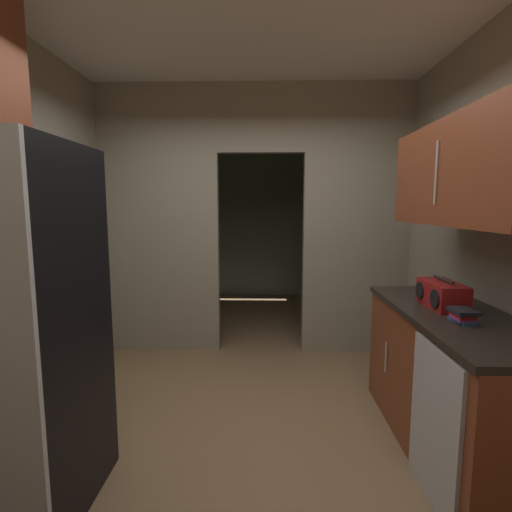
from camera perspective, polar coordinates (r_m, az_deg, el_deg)
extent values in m
plane|color=brown|center=(2.87, -1.45, -26.15)|extent=(20.00, 20.00, 0.00)
cube|color=silver|center=(3.20, -1.09, 31.00)|extent=(3.70, 7.60, 0.06)
cube|color=gray|center=(4.35, -13.86, 4.97)|extent=(1.26, 0.12, 2.84)
cube|color=gray|center=(4.30, 14.41, 4.93)|extent=(1.12, 0.12, 2.84)
cube|color=gray|center=(4.29, 0.73, 19.51)|extent=(0.91, 0.12, 0.71)
cube|color=slate|center=(6.89, 0.37, 6.01)|extent=(3.30, 0.10, 2.84)
cube|color=slate|center=(5.80, -15.93, 5.46)|extent=(0.10, 2.70, 2.84)
cube|color=slate|center=(5.73, 16.36, 5.43)|extent=(0.10, 2.70, 2.84)
cube|color=black|center=(2.39, -33.03, -9.37)|extent=(0.82, 0.75, 1.89)
cube|color=brown|center=(2.92, 26.77, -16.59)|extent=(0.60, 1.65, 0.88)
cube|color=black|center=(2.77, 27.33, -7.85)|extent=(0.64, 1.65, 0.04)
cylinder|color=#B7BABC|center=(2.48, 23.68, -19.67)|extent=(0.01, 0.01, 0.22)
cylinder|color=#B7BABC|center=(3.11, 18.50, -13.84)|extent=(0.01, 0.01, 0.22)
cube|color=#B7BABC|center=(2.43, 24.60, -21.81)|extent=(0.02, 0.56, 0.86)
cube|color=brown|center=(2.69, 28.47, 10.66)|extent=(0.34, 1.48, 0.63)
cylinder|color=#B7BABC|center=(2.62, 24.85, 10.99)|extent=(0.01, 0.01, 0.38)
cube|color=maroon|center=(2.87, 25.61, -5.12)|extent=(0.19, 0.40, 0.17)
cylinder|color=#262626|center=(2.85, 25.72, -3.07)|extent=(0.02, 0.28, 0.02)
cylinder|color=black|center=(2.72, 24.69, -5.73)|extent=(0.01, 0.12, 0.12)
cylinder|color=black|center=(2.94, 22.82, -4.68)|extent=(0.01, 0.12, 0.12)
cube|color=#2D609E|center=(2.58, 28.05, -8.34)|extent=(0.12, 0.16, 0.02)
cube|color=#8C3893|center=(2.56, 28.02, -8.11)|extent=(0.11, 0.13, 0.01)
cube|color=red|center=(2.56, 28.01, -7.62)|extent=(0.10, 0.13, 0.03)
cube|color=black|center=(2.55, 28.08, -7.12)|extent=(0.13, 0.16, 0.02)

